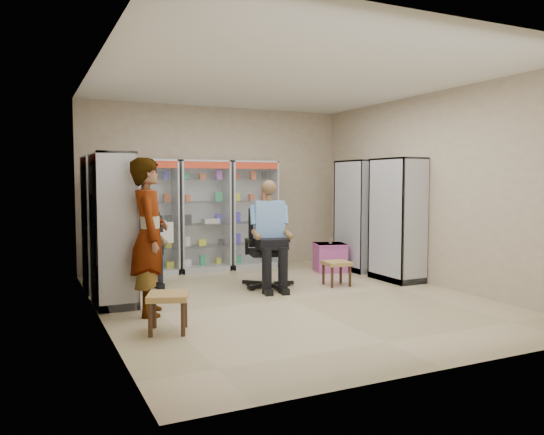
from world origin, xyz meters
name	(u,v)px	position (x,y,z in m)	size (l,w,h in m)	color
floor	(289,299)	(0.00, 0.00, 0.00)	(6.00, 6.00, 0.00)	tan
room_shell	(289,156)	(0.00, 0.00, 1.97)	(5.02, 6.02, 3.01)	tan
cabinet_back_left	(151,217)	(-1.30, 2.73, 1.00)	(0.90, 0.50, 2.00)	#A2A4A9
cabinet_back_mid	(203,216)	(-0.35, 2.73, 1.00)	(0.90, 0.50, 2.00)	#B8BBBF
cabinet_back_right	(252,214)	(0.60, 2.73, 1.00)	(0.90, 0.50, 2.00)	#A5A6AC
cabinet_right_far	(359,216)	(2.23, 1.60, 1.00)	(0.50, 0.90, 2.00)	#AEB0B5
cabinet_right_near	(397,220)	(2.23, 0.50, 1.00)	(0.50, 0.90, 2.00)	#B4B7BB
cabinet_left_far	(102,223)	(-2.23, 1.80, 1.00)	(0.50, 0.90, 2.00)	silver
cabinet_left_near	(113,229)	(-2.23, 0.70, 1.00)	(0.50, 0.90, 2.00)	#B7B9BF
wooden_chair	(145,254)	(-1.55, 2.00, 0.47)	(0.42, 0.42, 0.94)	#322313
seated_customer	(146,242)	(-1.55, 1.95, 0.67)	(0.44, 0.60, 1.34)	black
office_chair	(267,248)	(0.08, 0.91, 0.60)	(0.66, 0.66, 1.21)	black
seated_shopkeeper	(269,238)	(0.08, 0.86, 0.77)	(0.51, 0.70, 1.54)	#6D99D8
pink_trunk	(330,257)	(1.70, 1.71, 0.25)	(0.53, 0.51, 0.51)	#A4416C
tea_glass	(331,241)	(1.70, 1.69, 0.55)	(0.07, 0.07, 0.09)	#5B2507
woven_stool_a	(337,273)	(1.10, 0.54, 0.19)	(0.38, 0.38, 0.38)	olive
woven_stool_b	(168,313)	(-1.90, -0.86, 0.21)	(0.42, 0.42, 0.42)	#B1914A
standing_man	(149,237)	(-1.91, 0.01, 0.96)	(0.70, 0.46, 1.91)	gray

